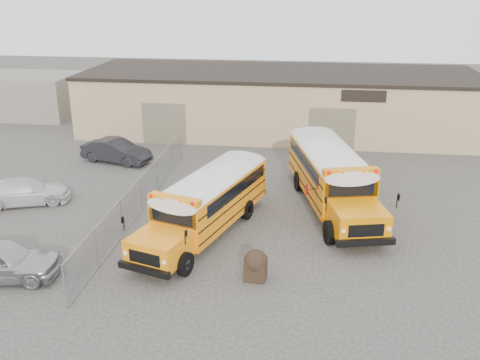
# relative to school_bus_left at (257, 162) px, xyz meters

# --- Properties ---
(ground) EXTENTS (120.00, 120.00, 0.00)m
(ground) POSITION_rel_school_bus_left_xyz_m (0.36, -6.68, -1.64)
(ground) COLOR #343230
(ground) RESTS_ON ground
(warehouse) EXTENTS (30.20, 10.20, 4.67)m
(warehouse) POSITION_rel_school_bus_left_xyz_m (0.36, 13.32, 0.73)
(warehouse) COLOR tan
(warehouse) RESTS_ON ground
(chainlink_fence) EXTENTS (0.07, 18.07, 1.81)m
(chainlink_fence) POSITION_rel_school_bus_left_xyz_m (-5.64, -3.68, -0.74)
(chainlink_fence) COLOR gray
(chainlink_fence) RESTS_ON ground
(distant_building_left) EXTENTS (8.00, 6.00, 3.60)m
(distant_building_left) POSITION_rel_school_bus_left_xyz_m (-21.64, 15.32, 0.16)
(distant_building_left) COLOR slate
(distant_building_left) RESTS_ON ground
(school_bus_left) EXTENTS (5.16, 9.97, 2.84)m
(school_bus_left) POSITION_rel_school_bus_left_xyz_m (0.00, 0.00, 0.00)
(school_bus_left) COLOR orange
(school_bus_left) RESTS_ON ground
(school_bus_right) EXTENTS (5.05, 11.03, 3.14)m
(school_bus_right) POSITION_rel_school_bus_left_xyz_m (2.53, 4.73, 0.17)
(school_bus_right) COLOR orange
(school_bus_right) RESTS_ON ground
(tarp_bundle) EXTENTS (0.94, 0.94, 1.28)m
(tarp_bundle) POSITION_rel_school_bus_left_xyz_m (0.95, -9.71, -0.99)
(tarp_bundle) COLOR black
(tarp_bundle) RESTS_ON ground
(car_white) EXTENTS (5.05, 3.47, 1.36)m
(car_white) POSITION_rel_school_bus_left_xyz_m (-12.09, -3.61, -0.97)
(car_white) COLOR silver
(car_white) RESTS_ON ground
(car_dark) EXTENTS (4.89, 2.76, 1.53)m
(car_dark) POSITION_rel_school_bus_left_xyz_m (-9.66, 3.76, -0.88)
(car_dark) COLOR black
(car_dark) RESTS_ON ground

